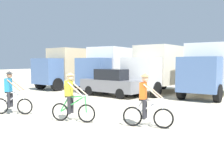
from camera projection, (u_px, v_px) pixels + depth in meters
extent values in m
plane|color=beige|center=(64.00, 121.00, 9.56)|extent=(120.00, 120.00, 0.00)
cube|color=#CCB78E|center=(79.00, 65.00, 22.73)|extent=(3.43, 5.59, 2.70)
cube|color=#4C6B9E|center=(47.00, 71.00, 20.12)|extent=(2.46, 1.93, 2.00)
cube|color=black|center=(40.00, 67.00, 19.55)|extent=(2.00, 0.50, 0.80)
cylinder|color=black|center=(57.00, 85.00, 19.65)|extent=(0.52, 1.04, 1.00)
cylinder|color=black|center=(41.00, 83.00, 20.92)|extent=(0.52, 1.04, 1.00)
cylinder|color=black|center=(100.00, 81.00, 23.55)|extent=(0.52, 1.04, 1.00)
cylinder|color=black|center=(84.00, 80.00, 24.81)|extent=(0.52, 1.04, 1.00)
cube|color=white|center=(117.00, 65.00, 21.29)|extent=(2.78, 5.36, 2.70)
cube|color=#4C6B9E|center=(93.00, 72.00, 18.42)|extent=(2.30, 1.66, 2.00)
cube|color=black|center=(88.00, 67.00, 17.79)|extent=(2.02, 0.23, 0.80)
cylinder|color=black|center=(106.00, 86.00, 18.07)|extent=(0.39, 1.02, 1.00)
cylinder|color=black|center=(83.00, 85.00, 19.11)|extent=(0.39, 1.02, 1.00)
cylinder|color=black|center=(137.00, 82.00, 22.35)|extent=(0.39, 1.02, 1.00)
cylinder|color=black|center=(116.00, 81.00, 23.39)|extent=(0.39, 1.02, 1.00)
cube|color=beige|center=(165.00, 65.00, 19.01)|extent=(3.39, 5.57, 2.70)
cube|color=silver|center=(141.00, 73.00, 16.37)|extent=(2.46, 1.91, 2.00)
cube|color=black|center=(135.00, 68.00, 15.79)|extent=(2.00, 0.48, 0.80)
cylinder|color=black|center=(156.00, 90.00, 15.91)|extent=(0.51, 1.04, 1.00)
cylinder|color=black|center=(129.00, 88.00, 17.16)|extent=(0.51, 1.04, 1.00)
cylinder|color=black|center=(187.00, 84.00, 19.83)|extent=(0.51, 1.04, 1.00)
cylinder|color=black|center=(163.00, 83.00, 21.08)|extent=(0.51, 1.04, 1.00)
cube|color=white|center=(214.00, 65.00, 17.23)|extent=(3.14, 5.50, 2.70)
cube|color=#4C6B9E|center=(199.00, 75.00, 14.49)|extent=(2.40, 1.81, 2.00)
cube|color=black|center=(195.00, 69.00, 13.89)|extent=(2.01, 0.38, 0.80)
cylinder|color=black|center=(218.00, 93.00, 14.07)|extent=(0.46, 1.04, 1.00)
cylinder|color=black|center=(182.00, 91.00, 15.23)|extent=(0.46, 1.04, 1.00)
cylinder|color=black|center=(205.00, 85.00, 19.31)|extent=(0.46, 1.04, 1.00)
cube|color=slate|center=(112.00, 85.00, 16.72)|extent=(4.49, 2.69, 0.76)
cube|color=black|center=(114.00, 74.00, 16.56)|extent=(2.41, 2.04, 0.68)
cylinder|color=black|center=(90.00, 91.00, 16.98)|extent=(0.67, 0.36, 0.64)
cylinder|color=black|center=(105.00, 89.00, 18.17)|extent=(0.67, 0.36, 0.64)
cylinder|color=black|center=(121.00, 94.00, 15.32)|extent=(0.67, 0.36, 0.64)
cylinder|color=black|center=(136.00, 92.00, 16.51)|extent=(0.67, 0.36, 0.64)
torus|color=black|center=(25.00, 106.00, 10.79)|extent=(0.65, 0.31, 0.68)
cylinder|color=silver|center=(25.00, 106.00, 10.79)|extent=(0.10, 0.10, 0.08)
torus|color=black|center=(1.00, 106.00, 10.87)|extent=(0.65, 0.31, 0.68)
cylinder|color=silver|center=(1.00, 106.00, 10.87)|extent=(0.10, 0.10, 0.08)
cylinder|color=silver|center=(12.00, 99.00, 10.81)|extent=(0.97, 0.43, 0.68)
cylinder|color=silver|center=(16.00, 92.00, 10.77)|extent=(0.63, 0.29, 0.13)
cylinder|color=silver|center=(4.00, 100.00, 10.84)|extent=(0.38, 0.19, 0.59)
cylinder|color=silver|center=(24.00, 99.00, 10.77)|extent=(0.11, 0.08, 0.64)
cylinder|color=silver|center=(23.00, 91.00, 10.74)|extent=(0.23, 0.50, 0.04)
cube|color=black|center=(8.00, 92.00, 10.80)|extent=(0.27, 0.20, 0.06)
cube|color=teal|center=(8.00, 85.00, 10.77)|extent=(0.31, 0.37, 0.56)
sphere|color=#A87A5B|center=(9.00, 75.00, 10.73)|extent=(0.22, 0.22, 0.22)
cone|color=#333333|center=(9.00, 72.00, 10.72)|extent=(0.32, 0.32, 0.10)
cylinder|color=#26262B|center=(12.00, 99.00, 10.95)|extent=(0.12, 0.12, 0.66)
cylinder|color=#26262B|center=(9.00, 100.00, 10.69)|extent=(0.12, 0.12, 0.66)
cylinder|color=#A87A5B|center=(18.00, 85.00, 10.92)|extent=(0.59, 0.32, 0.53)
cylinder|color=#A87A5B|center=(14.00, 86.00, 10.57)|extent=(0.61, 0.24, 0.53)
torus|color=black|center=(86.00, 113.00, 9.32)|extent=(0.68, 0.18, 0.68)
cylinder|color=silver|center=(86.00, 113.00, 9.32)|extent=(0.09, 0.09, 0.08)
torus|color=black|center=(60.00, 112.00, 9.60)|extent=(0.68, 0.18, 0.68)
cylinder|color=silver|center=(60.00, 112.00, 9.60)|extent=(0.09, 0.09, 0.08)
cylinder|color=green|center=(72.00, 104.00, 9.44)|extent=(1.02, 0.24, 0.68)
cylinder|color=green|center=(77.00, 97.00, 9.37)|extent=(0.66, 0.17, 0.13)
cylinder|color=green|center=(64.00, 105.00, 9.53)|extent=(0.39, 0.12, 0.59)
cylinder|color=green|center=(86.00, 105.00, 9.30)|extent=(0.11, 0.07, 0.64)
cylinder|color=silver|center=(85.00, 96.00, 9.28)|extent=(0.13, 0.52, 0.04)
cube|color=black|center=(68.00, 97.00, 9.46)|extent=(0.26, 0.16, 0.06)
cube|color=gold|center=(69.00, 88.00, 9.43)|extent=(0.26, 0.35, 0.56)
sphere|color=beige|center=(70.00, 77.00, 9.38)|extent=(0.22, 0.22, 0.22)
cone|color=tan|center=(70.00, 74.00, 9.37)|extent=(0.32, 0.32, 0.10)
cylinder|color=#26262B|center=(72.00, 104.00, 9.59)|extent=(0.12, 0.12, 0.66)
cylinder|color=#26262B|center=(69.00, 105.00, 9.34)|extent=(0.12, 0.12, 0.66)
cylinder|color=beige|center=(79.00, 88.00, 9.51)|extent=(0.62, 0.21, 0.53)
cylinder|color=beige|center=(75.00, 89.00, 9.17)|extent=(0.63, 0.12, 0.53)
torus|color=black|center=(163.00, 118.00, 8.48)|extent=(0.68, 0.16, 0.68)
cylinder|color=silver|center=(163.00, 118.00, 8.48)|extent=(0.09, 0.09, 0.08)
torus|color=black|center=(132.00, 116.00, 8.80)|extent=(0.68, 0.16, 0.68)
cylinder|color=silver|center=(132.00, 116.00, 8.80)|extent=(0.09, 0.09, 0.08)
cylinder|color=silver|center=(147.00, 108.00, 8.62)|extent=(1.02, 0.20, 0.68)
cylinder|color=silver|center=(152.00, 100.00, 8.54)|extent=(0.66, 0.14, 0.13)
cylinder|color=silver|center=(137.00, 109.00, 8.73)|extent=(0.39, 0.10, 0.59)
cylinder|color=silver|center=(163.00, 109.00, 8.46)|extent=(0.11, 0.06, 0.64)
cylinder|color=silver|center=(162.00, 99.00, 8.44)|extent=(0.11, 0.52, 0.04)
cube|color=black|center=(143.00, 100.00, 8.65)|extent=(0.25, 0.15, 0.06)
cube|color=orange|center=(143.00, 91.00, 8.61)|extent=(0.24, 0.35, 0.56)
sphere|color=beige|center=(145.00, 79.00, 8.56)|extent=(0.22, 0.22, 0.22)
cone|color=tan|center=(145.00, 75.00, 8.55)|extent=(0.32, 0.32, 0.10)
cylinder|color=#26262B|center=(146.00, 108.00, 8.77)|extent=(0.12, 0.12, 0.66)
cylinder|color=#26262B|center=(144.00, 109.00, 8.52)|extent=(0.12, 0.12, 0.66)
cylinder|color=beige|center=(154.00, 91.00, 8.68)|extent=(0.62, 0.18, 0.53)
cylinder|color=beige|center=(152.00, 92.00, 8.34)|extent=(0.63, 0.10, 0.53)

